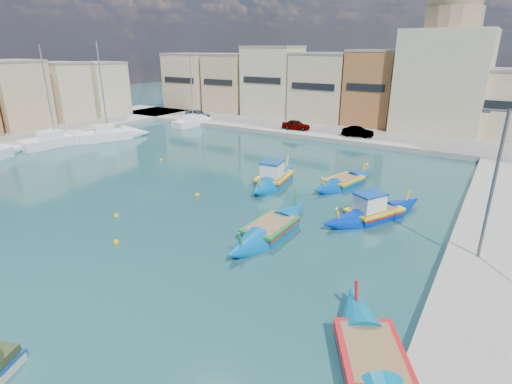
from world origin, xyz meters
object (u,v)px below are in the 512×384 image
Objects in this scene: quay_street_lamp at (492,186)px; luzzu_cyan_mid at (344,183)px; yacht_midnorth at (120,134)px; yacht_north at (200,122)px; yacht_mid at (69,139)px; luzzu_blue_cabin at (274,179)px; luzzu_turquoise_cabin at (373,213)px; luzzu_cyan_south at (371,361)px; luzzu_blue_south at (271,230)px; church_block at (446,66)px.

quay_street_lamp reaches higher than luzzu_cyan_mid.
yacht_midnorth is (-40.02, 10.77, -3.86)m from quay_street_lamp.
yacht_mid is at bearing -106.88° from yacht_north.
yacht_midnorth is at bearing -100.62° from yacht_north.
quay_street_lamp is 16.84m from luzzu_blue_cabin.
luzzu_turquoise_cabin is 34.61m from yacht_midnorth.
yacht_mid is (-2.96, -4.97, -0.02)m from yacht_midnorth.
luzzu_blue_cabin reaches higher than luzzu_cyan_mid.
quay_street_lamp is 43.54m from yacht_mid.
luzzu_cyan_mid is at bearing 4.50° from yacht_mid.
luzzu_cyan_south is (7.80, -18.27, 0.04)m from luzzu_cyan_mid.
luzzu_turquoise_cabin reaches higher than luzzu_blue_south.
luzzu_blue_cabin reaches higher than luzzu_blue_south.
luzzu_blue_cabin is 27.65m from yacht_mid.
luzzu_turquoise_cabin is 6.60m from luzzu_cyan_mid.
luzzu_turquoise_cabin reaches higher than luzzu_cyan_mid.
quay_street_lamp is at bearing -26.35° from luzzu_turquoise_cabin.
yacht_midnorth is at bearing 59.25° from yacht_mid.
yacht_north reaches higher than luzzu_blue_south.
luzzu_blue_cabin is 0.97× the size of luzzu_blue_south.
luzzu_cyan_south is (8.37, -7.35, 0.01)m from luzzu_blue_south.
luzzu_turquoise_cabin is at bearing -32.68° from yacht_north.
church_block is at bearing 83.76° from luzzu_cyan_mid.
yacht_midnorth is (-29.21, 13.32, 0.20)m from luzzu_blue_south.
yacht_mid reaches higher than luzzu_blue_south.
yacht_mid is at bearing 179.93° from luzzu_blue_cabin.
yacht_midnorth is at bearing 167.21° from luzzu_turquoise_cabin.
church_block is at bearing 74.41° from luzzu_blue_cabin.
yacht_mid is at bearing 172.31° from quay_street_lamp.
luzzu_cyan_mid is 0.89× the size of luzzu_blue_south.
luzzu_blue_cabin is 5.71m from luzzu_cyan_mid.
church_block is 33.07m from yacht_north.
yacht_north is at bearing 151.53° from luzzu_cyan_mid.
yacht_north is at bearing -160.43° from church_block.
luzzu_blue_south is 1.08× the size of luzzu_cyan_south.
luzzu_cyan_mid is 32.83m from yacht_mid.
yacht_midnorth is 1.03× the size of yacht_mid.
luzzu_blue_south is (-4.54, -5.65, -0.07)m from luzzu_turquoise_cabin.
yacht_north is at bearing 136.16° from luzzu_blue_south.
quay_street_lamp is at bearing 76.12° from luzzu_cyan_south.
luzzu_blue_cabin is 0.86× the size of yacht_north.
church_block is at bearing 35.49° from yacht_midnorth.
church_block reaches higher than quay_street_lamp.
luzzu_blue_south is (-10.81, -2.54, -4.06)m from quay_street_lamp.
luzzu_blue_south is at bearing 138.72° from luzzu_cyan_south.
quay_street_lamp is 0.66× the size of yacht_midnorth.
church_block reaches higher than luzzu_blue_south.
church_block is 1.57× the size of yacht_midnorth.
yacht_midnorth is (-2.34, -12.48, 0.07)m from yacht_north.
luzzu_cyan_south reaches higher than luzzu_cyan_mid.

